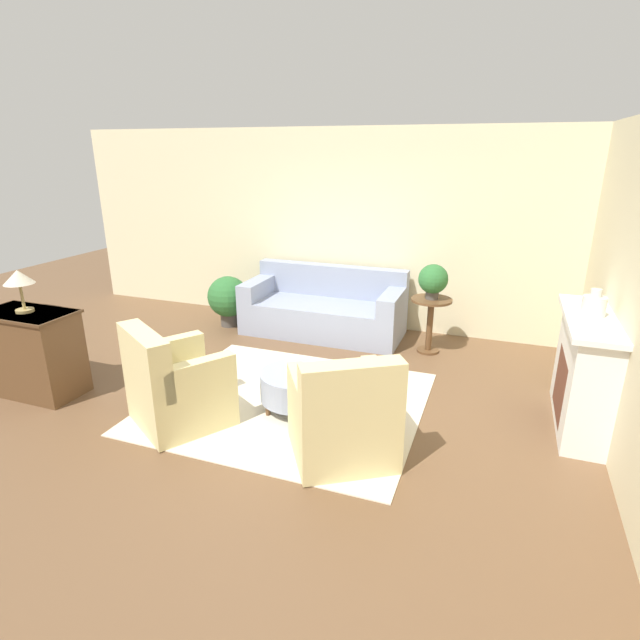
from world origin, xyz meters
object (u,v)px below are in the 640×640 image
at_px(couch, 324,310).
at_px(armchair_left, 174,387).
at_px(potted_plant_floor, 228,298).
at_px(table_lamp, 19,280).
at_px(vase_mantel_near, 594,305).
at_px(potted_plant_on_side_table, 433,280).
at_px(dresser, 33,352).
at_px(ottoman_table, 297,385).
at_px(side_table, 430,316).
at_px(armchair_right, 344,419).

bearing_deg(couch, armchair_left, -99.39).
height_order(potted_plant_floor, table_lamp, table_lamp).
bearing_deg(vase_mantel_near, couch, 153.56).
relative_size(potted_plant_on_side_table, potted_plant_floor, 0.59).
distance_m(couch, potted_plant_on_side_table, 1.66).
height_order(dresser, table_lamp, table_lamp).
xyz_separation_m(couch, potted_plant_floor, (-1.42, -0.22, 0.10)).
distance_m(ottoman_table, side_table, 2.25).
xyz_separation_m(vase_mantel_near, potted_plant_floor, (-4.53, 1.32, -0.76)).
relative_size(couch, armchair_left, 2.00).
bearing_deg(vase_mantel_near, dresser, -166.44).
relative_size(armchair_left, armchair_right, 1.00).
bearing_deg(armchair_left, vase_mantel_near, 20.12).
distance_m(armchair_right, dresser, 3.46).
distance_m(couch, armchair_left, 2.89).
relative_size(armchair_left, side_table, 1.55).
distance_m(armchair_left, ottoman_table, 1.18).
distance_m(dresser, potted_plant_floor, 2.74).
xyz_separation_m(armchair_left, table_lamp, (-1.78, 0.02, 0.88)).
xyz_separation_m(couch, armchair_right, (1.21, -2.85, 0.04)).
xyz_separation_m(ottoman_table, dresser, (-2.76, -0.62, 0.21)).
xyz_separation_m(ottoman_table, potted_plant_floor, (-1.93, 1.99, 0.16)).
bearing_deg(dresser, side_table, 34.78).
height_order(ottoman_table, potted_plant_on_side_table, potted_plant_on_side_table).
height_order(dresser, potted_plant_floor, dresser).
bearing_deg(dresser, armchair_left, -0.61).
height_order(armchair_right, dresser, armchair_right).
bearing_deg(table_lamp, armchair_right, -0.31).
bearing_deg(armchair_left, side_table, 52.96).
distance_m(side_table, dresser, 4.59).
height_order(side_table, potted_plant_floor, potted_plant_floor).
xyz_separation_m(potted_plant_floor, table_lamp, (-0.83, -2.61, 0.83)).
bearing_deg(armchair_right, potted_plant_on_side_table, 83.24).
bearing_deg(side_table, couch, 171.89).
relative_size(ottoman_table, dresser, 0.73).
bearing_deg(armchair_left, dresser, 179.39).
bearing_deg(side_table, armchair_right, -96.76).
height_order(armchair_right, potted_plant_on_side_table, potted_plant_on_side_table).
xyz_separation_m(armchair_right, side_table, (0.31, 2.64, 0.11)).
bearing_deg(armchair_left, table_lamp, 179.39).
bearing_deg(potted_plant_floor, vase_mantel_near, -16.29).
bearing_deg(table_lamp, potted_plant_floor, 72.46).
bearing_deg(dresser, ottoman_table, 12.66).
relative_size(armchair_right, potted_plant_on_side_table, 2.52).
xyz_separation_m(potted_plant_on_side_table, table_lamp, (-3.77, -2.62, 0.29)).
bearing_deg(armchair_left, armchair_right, 0.00).
height_order(armchair_right, ottoman_table, armchair_right).
relative_size(dresser, table_lamp, 2.27).
bearing_deg(dresser, table_lamp, 0.00).
xyz_separation_m(armchair_left, dresser, (-1.78, 0.02, 0.10)).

